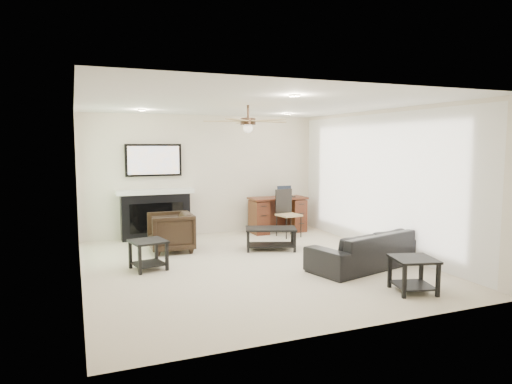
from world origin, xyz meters
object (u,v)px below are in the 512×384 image
at_px(armchair, 171,232).
at_px(fireplace_unit, 155,192).
at_px(coffee_table, 271,239).
at_px(desk, 278,215).
at_px(sofa, 365,249).

height_order(armchair, fireplace_unit, fireplace_unit).
height_order(coffee_table, desk, desk).
relative_size(sofa, armchair, 2.52).
bearing_deg(desk, fireplace_unit, 174.19).
relative_size(coffee_table, desk, 0.74).
xyz_separation_m(sofa, coffee_table, (-0.90, 1.60, -0.08)).
bearing_deg(fireplace_unit, armchair, -87.23).
xyz_separation_m(sofa, armchair, (-2.60, 2.15, 0.07)).
distance_m(sofa, desk, 3.09).
xyz_separation_m(fireplace_unit, desk, (2.57, -0.26, -0.57)).
relative_size(armchair, desk, 0.62).
relative_size(coffee_table, fireplace_unit, 0.47).
bearing_deg(desk, coffee_table, -118.66).
distance_m(armchair, coffee_table, 1.79).
distance_m(armchair, fireplace_unit, 1.34).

